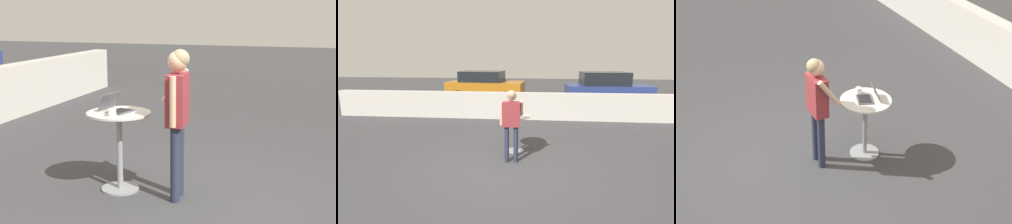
{
  "view_description": "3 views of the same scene",
  "coord_description": "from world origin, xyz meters",
  "views": [
    {
      "loc": [
        -4.68,
        -1.02,
        2.09
      ],
      "look_at": [
        0.42,
        0.62,
        0.95
      ],
      "focal_mm": 50.0,
      "sensor_mm": 36.0,
      "label": 1
    },
    {
      "loc": [
        0.63,
        -5.36,
        2.43
      ],
      "look_at": [
        0.04,
        0.44,
        1.2
      ],
      "focal_mm": 28.0,
      "sensor_mm": 36.0,
      "label": 2
    },
    {
      "loc": [
        5.58,
        -1.33,
        4.26
      ],
      "look_at": [
        0.42,
        0.73,
        0.96
      ],
      "focal_mm": 50.0,
      "sensor_mm": 36.0,
      "label": 3
    }
  ],
  "objects": [
    {
      "name": "standing_person",
      "position": [
        0.16,
        0.43,
        1.08
      ],
      "size": [
        0.53,
        0.39,
        1.7
      ],
      "color": "#282D42",
      "rests_on": "ground_plane"
    },
    {
      "name": "parked_car_near_street",
      "position": [
        4.33,
        8.23,
        0.84
      ],
      "size": [
        4.09,
        1.85,
        1.7
      ],
      "color": "navy",
      "rests_on": "ground_plane"
    },
    {
      "name": "coffee_mug",
      "position": [
        -0.02,
        1.14,
        1.0
      ],
      "size": [
        0.12,
        0.09,
        0.09
      ],
      "color": "white",
      "rests_on": "cafe_table"
    },
    {
      "name": "laptop",
      "position": [
        0.22,
        1.19,
        1.0
      ],
      "size": [
        0.37,
        0.4,
        0.22
      ],
      "color": "#515156",
      "rests_on": "cafe_table"
    },
    {
      "name": "cafe_table",
      "position": [
        0.21,
        1.16,
        0.65
      ],
      "size": [
        0.75,
        0.75,
        0.95
      ],
      "color": "gray",
      "rests_on": "ground_plane"
    },
    {
      "name": "parked_car_further_down",
      "position": [
        -1.98,
        8.87,
        0.86
      ],
      "size": [
        4.27,
        2.3,
        1.68
      ],
      "color": "#B76B19",
      "rests_on": "ground_plane"
    },
    {
      "name": "pavement_kerb",
      "position": [
        0.0,
        4.86,
        0.53
      ],
      "size": [
        14.8,
        0.35,
        1.06
      ],
      "color": "beige",
      "rests_on": "ground_plane"
    },
    {
      "name": "ground_plane",
      "position": [
        0.0,
        0.0,
        0.0
      ],
      "size": [
        50.0,
        50.0,
        0.0
      ],
      "primitive_type": "plane",
      "color": "#3D3D3F"
    }
  ]
}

